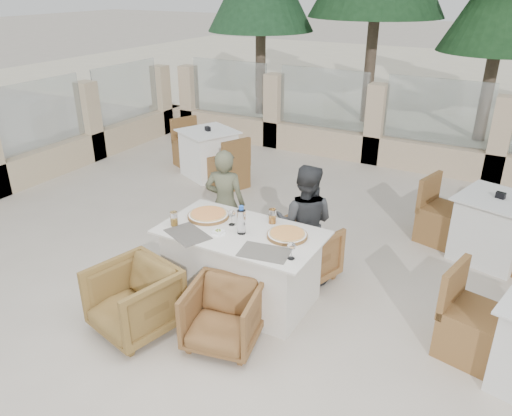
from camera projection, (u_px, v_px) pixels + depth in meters
The scene contains 24 objects.
ground at pixel (230, 296), 5.21m from camera, with size 80.00×80.00×0.00m, color beige.
sand_patch at pixel (457, 80), 16.30m from camera, with size 30.00×16.00×0.01m, color beige.
perimeter_wall_far at pixel (375, 119), 8.68m from camera, with size 10.00×0.34×1.60m, color #CBB18F, non-canonical shape.
perimeter_wall_left at pixel (43, 129), 8.06m from camera, with size 0.34×7.00×1.60m, color #C5B08B, non-canonical shape.
pine_centre at pixel (503, 9), 9.20m from camera, with size 2.20×2.20×5.00m, color #1D431F.
dining_table at pixel (241, 265), 5.03m from camera, with size 1.60×0.90×0.77m, color silver, non-canonical shape.
placemat_near_left at pixel (188, 234), 4.81m from camera, with size 0.45×0.30×0.00m, color #58524B.
placemat_near_right at pixel (264, 252), 4.49m from camera, with size 0.45×0.30×0.00m, color #625D54.
pizza_left at pixel (208, 215), 5.15m from camera, with size 0.43×0.43×0.06m, color orange.
pizza_right at pixel (287, 235), 4.75m from camera, with size 0.39×0.39×0.05m, color orange.
water_bottle at pixel (241, 220), 4.77m from camera, with size 0.08×0.08×0.29m, color #A5C5D9.
wine_glass_centre at pixel (232, 217), 4.96m from camera, with size 0.08×0.08×0.18m, color white, non-canonical shape.
wine_glass_corner at pixel (291, 250), 4.35m from camera, with size 0.08×0.08×0.18m, color white, non-canonical shape.
beer_glass_left at pixel (174, 219), 4.95m from camera, with size 0.07×0.07×0.15m, color orange.
beer_glass_right at pixel (272, 216), 5.00m from camera, with size 0.08×0.08×0.15m, color orange.
olive_dish at pixel (218, 232), 4.81m from camera, with size 0.11×0.11×0.04m, color white, non-canonical shape.
armchair_far_left at pixel (229, 242), 5.72m from camera, with size 0.57×0.58×0.53m, color olive.
armchair_far_right at pixel (300, 252), 5.40m from camera, with size 0.68×0.70×0.64m, color brown.
armchair_near_left at pixel (134, 300), 4.59m from camera, with size 0.69×0.71×0.65m, color brown.
armchair_near_right at pixel (223, 316), 4.43m from camera, with size 0.62×0.64×0.58m, color brown.
diner_left at pixel (225, 204), 5.75m from camera, with size 0.47×0.31×1.30m, color #595C42.
diner_right at pixel (305, 223), 5.28m from camera, with size 0.64×0.50×1.31m, color #323437.
bg_table_a at pixel (209, 153), 8.25m from camera, with size 1.64×0.82×0.77m, color white, non-canonical shape.
bg_table_b at pixel (493, 229), 5.76m from camera, with size 1.64×0.82×0.77m, color silver, non-canonical shape.
Camera 1 is at (2.36, -3.66, 3.01)m, focal length 35.00 mm.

